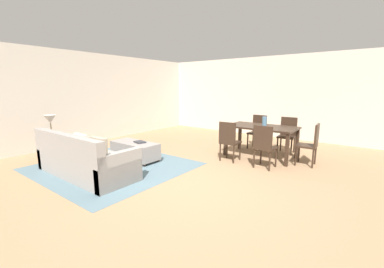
# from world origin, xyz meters

# --- Properties ---
(ground_plane) EXTENTS (10.80, 10.80, 0.00)m
(ground_plane) POSITION_xyz_m (0.00, 0.00, 0.00)
(ground_plane) COLOR #9E7A56
(wall_back) EXTENTS (9.00, 0.12, 2.70)m
(wall_back) POSITION_xyz_m (0.00, 5.00, 1.35)
(wall_back) COLOR beige
(wall_back) RESTS_ON ground_plane
(wall_left) EXTENTS (0.12, 11.00, 2.70)m
(wall_left) POSITION_xyz_m (-4.50, 0.50, 1.35)
(wall_left) COLOR beige
(wall_left) RESTS_ON ground_plane
(area_rug) EXTENTS (3.00, 2.80, 0.01)m
(area_rug) POSITION_xyz_m (-1.83, -0.35, 0.00)
(area_rug) COLOR slate
(area_rug) RESTS_ON ground_plane
(couch) EXTENTS (2.24, 0.89, 0.86)m
(couch) POSITION_xyz_m (-1.83, -1.01, 0.29)
(couch) COLOR gray
(couch) RESTS_ON ground_plane
(ottoman_table) EXTENTS (1.20, 0.52, 0.43)m
(ottoman_table) POSITION_xyz_m (-1.84, 0.25, 0.24)
(ottoman_table) COLOR gray
(ottoman_table) RESTS_ON ground_plane
(side_table) EXTENTS (0.40, 0.40, 0.55)m
(side_table) POSITION_xyz_m (-3.25, -0.95, 0.43)
(side_table) COLOR olive
(side_table) RESTS_ON ground_plane
(table_lamp) EXTENTS (0.26, 0.26, 0.52)m
(table_lamp) POSITION_xyz_m (-3.25, -0.95, 0.96)
(table_lamp) COLOR brown
(table_lamp) RESTS_ON side_table
(dining_table) EXTENTS (1.62, 0.91, 0.76)m
(dining_table) POSITION_xyz_m (0.38, 2.31, 0.67)
(dining_table) COLOR #332319
(dining_table) RESTS_ON ground_plane
(dining_chair_near_left) EXTENTS (0.42, 0.42, 0.92)m
(dining_chair_near_left) POSITION_xyz_m (-0.05, 1.49, 0.52)
(dining_chair_near_left) COLOR #332319
(dining_chair_near_left) RESTS_ON ground_plane
(dining_chair_near_right) EXTENTS (0.42, 0.42, 0.92)m
(dining_chair_near_right) POSITION_xyz_m (0.79, 1.48, 0.52)
(dining_chair_near_right) COLOR #332319
(dining_chair_near_right) RESTS_ON ground_plane
(dining_chair_far_left) EXTENTS (0.41, 0.41, 0.92)m
(dining_chair_far_left) POSITION_xyz_m (-0.02, 3.10, 0.52)
(dining_chair_far_left) COLOR #332319
(dining_chair_far_left) RESTS_ON ground_plane
(dining_chair_far_right) EXTENTS (0.43, 0.43, 0.92)m
(dining_chair_far_right) POSITION_xyz_m (0.78, 3.10, 0.52)
(dining_chair_far_right) COLOR #332319
(dining_chair_far_right) RESTS_ON ground_plane
(dining_chair_head_east) EXTENTS (0.42, 0.42, 0.92)m
(dining_chair_head_east) POSITION_xyz_m (1.52, 2.28, 0.52)
(dining_chair_head_east) COLOR #332319
(dining_chair_head_east) RESTS_ON ground_plane
(vase_centerpiece) EXTENTS (0.11, 0.11, 0.24)m
(vase_centerpiece) POSITION_xyz_m (0.47, 2.27, 0.88)
(vase_centerpiece) COLOR slate
(vase_centerpiece) RESTS_ON dining_table
(book_on_ottoman) EXTENTS (0.30, 0.25, 0.03)m
(book_on_ottoman) POSITION_xyz_m (-1.71, 0.29, 0.44)
(book_on_ottoman) COLOR #333338
(book_on_ottoman) RESTS_ON ottoman_table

